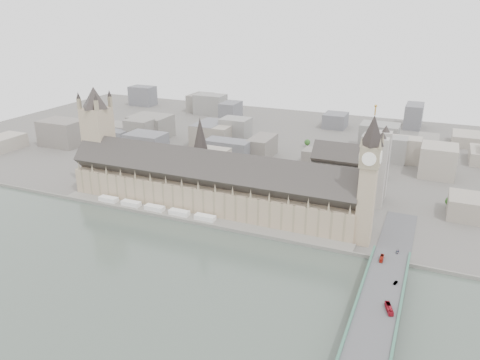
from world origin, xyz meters
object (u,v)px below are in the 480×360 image
at_px(red_bus_north, 382,258).
at_px(victoria_tower, 98,133).
at_px(westminster_bridge, 376,316).
at_px(car_silver, 396,283).
at_px(westminster_abbey, 351,172).
at_px(palace_of_westminster, 208,185).
at_px(red_bus_south, 389,308).
at_px(car_approach, 398,252).
at_px(elizabeth_tower, 369,172).

bearing_deg(red_bus_north, victoria_tower, 167.13).
height_order(westminster_bridge, car_silver, car_silver).
distance_m(westminster_abbey, car_silver, 163.55).
bearing_deg(red_bus_north, palace_of_westminster, 160.74).
height_order(red_bus_north, red_bus_south, red_bus_south).
relative_size(palace_of_westminster, red_bus_south, 22.88).
relative_size(red_bus_north, red_bus_south, 0.81).
bearing_deg(car_approach, red_bus_north, -119.36).
xyz_separation_m(westminster_abbey, car_approach, (54.90, -111.68, -14.17)).
bearing_deg(red_bus_south, elizabeth_tower, 88.43).
bearing_deg(car_silver, red_bus_south, -75.46).
relative_size(red_bus_north, car_silver, 2.19).
xyz_separation_m(westminster_bridge, red_bus_north, (-5.05, 56.24, 6.44)).
bearing_deg(westminster_bridge, elizabeth_tower, 104.11).
bearing_deg(car_silver, palace_of_westminster, 170.89).
bearing_deg(victoria_tower, car_approach, -8.43).
bearing_deg(car_approach, westminster_bridge, -91.11).
distance_m(victoria_tower, car_silver, 305.68).
relative_size(elizabeth_tower, car_approach, 23.77).
bearing_deg(westminster_bridge, victoria_tower, 158.22).
height_order(palace_of_westminster, victoria_tower, victoria_tower).
bearing_deg(westminster_bridge, red_bus_south, 1.51).
relative_size(westminster_bridge, car_approach, 71.87).
distance_m(westminster_abbey, red_bus_north, 135.07).
distance_m(palace_of_westminster, westminster_bridge, 195.05).
bearing_deg(red_bus_north, car_silver, -66.90).
xyz_separation_m(victoria_tower, red_bus_south, (290.29, -113.33, -43.34)).
height_order(victoria_tower, red_bus_south, victoria_tower).
relative_size(westminster_bridge, westminster_abbey, 4.78).
bearing_deg(westminster_abbey, car_silver, -69.21).
xyz_separation_m(red_bus_south, car_silver, (0.46, 30.00, -0.90)).
distance_m(palace_of_westminster, victoria_tower, 126.41).
relative_size(victoria_tower, red_bus_north, 10.60).
xyz_separation_m(victoria_tower, red_bus_north, (278.95, -57.26, -43.64)).
relative_size(westminster_bridge, red_bus_north, 34.43).
distance_m(elizabeth_tower, red_bus_north, 63.76).
distance_m(victoria_tower, westminster_abbey, 244.79).
bearing_deg(palace_of_westminster, westminster_abbey, 34.17).
distance_m(car_silver, car_approach, 40.76).
height_order(westminster_bridge, red_bus_south, red_bus_south).
height_order(palace_of_westminster, westminster_abbey, westminster_abbey).
relative_size(victoria_tower, westminster_abbey, 1.47).
bearing_deg(elizabeth_tower, westminster_bridge, -75.89).
height_order(westminster_abbey, red_bus_north, westminster_abbey).
height_order(elizabeth_tower, westminster_abbey, elizabeth_tower).
bearing_deg(westminster_bridge, car_approach, 86.91).
bearing_deg(westminster_bridge, red_bus_north, 95.14).
bearing_deg(car_silver, red_bus_north, 129.80).
bearing_deg(car_approach, elizabeth_tower, 140.41).
distance_m(victoria_tower, red_bus_south, 314.63).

